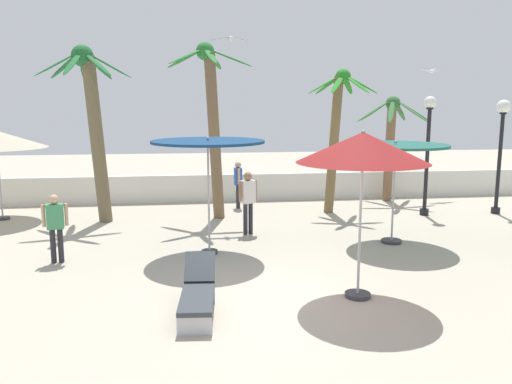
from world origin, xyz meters
name	(u,v)px	position (x,y,z in m)	size (l,w,h in m)	color
ground_plane	(279,297)	(0.00, 0.00, 0.00)	(56.00, 56.00, 0.00)	#B2A893
boundary_wall	(234,187)	(0.00, 9.72, 0.49)	(25.20, 0.30, 0.98)	silver
patio_umbrella_0	(363,149)	(1.44, -0.18, 2.76)	(2.37, 2.37, 3.09)	#333338
patio_umbrella_1	(395,151)	(3.51, 3.40, 2.36)	(2.61, 2.61, 2.63)	#333338
patio_umbrella_2	(208,146)	(-1.17, 3.02, 2.57)	(2.63, 2.63, 2.79)	#333338
palm_tree_0	(337,124)	(3.10, 7.28, 2.87)	(2.26, 2.04, 4.61)	brown
palm_tree_1	(391,134)	(5.63, 9.05, 2.42)	(2.85, 2.57, 3.78)	brown
palm_tree_2	(92,114)	(-4.38, 6.86, 3.21)	(2.64, 2.73, 5.20)	brown
palm_tree_3	(212,112)	(-0.90, 6.92, 3.26)	(2.62, 2.75, 5.33)	brown
lamp_post_0	(501,137)	(8.23, 6.41, 2.46)	(0.42, 0.42, 3.64)	black
lamp_post_1	(428,141)	(5.83, 6.49, 2.35)	(0.38, 0.38, 3.75)	black
lounge_chair_0	(198,291)	(-1.51, -0.54, 0.39)	(0.70, 1.92, 0.84)	#B7B7BC
guest_0	(55,222)	(-4.59, 2.74, 0.94)	(0.55, 0.30, 1.56)	#26262D
guest_1	(238,180)	(0.03, 8.37, 0.96)	(0.25, 0.56, 1.59)	#26262D
guest_2	(248,197)	(-0.05, 4.75, 1.05)	(0.53, 0.36, 1.72)	#26262D
seagull_1	(230,39)	(-0.35, 6.49, 5.36)	(1.16, 0.38, 0.18)	white
seagull_2	(432,71)	(7.57, 10.13, 4.73)	(0.98, 0.39, 0.14)	white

